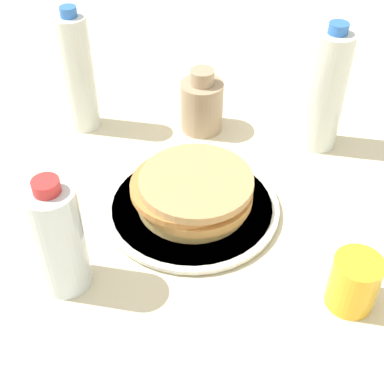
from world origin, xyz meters
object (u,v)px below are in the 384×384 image
Objects in this scene: pancake_stack at (193,191)px; juice_glass at (354,282)px; water_bottle_mid at (59,238)px; water_bottle_far at (326,91)px; water_bottle_near at (78,74)px; plate at (192,207)px; cream_jug at (202,104)px.

juice_glass is at bearing -143.99° from pancake_stack.
pancake_stack is at bearing -63.81° from water_bottle_mid.
water_bottle_mid is 0.54m from water_bottle_far.
water_bottle_near is (0.29, 0.15, 0.08)m from pancake_stack.
pancake_stack is at bearing 36.01° from juice_glass.
water_bottle_near is at bearing 68.92° from water_bottle_far.
water_bottle_near is (0.29, 0.15, 0.11)m from plate.
pancake_stack is 0.31m from water_bottle_far.
plate is 1.46× the size of pancake_stack.
plate is at bearing 114.37° from water_bottle_far.
cream_jug reaches higher than juice_glass.
water_bottle_far reaches higher than juice_glass.
water_bottle_near reaches higher than pancake_stack.
juice_glass reaches higher than plate.
water_bottle_far is (-0.10, -0.21, 0.06)m from cream_jug.
pancake_stack is at bearing 114.60° from water_bottle_far.
water_bottle_mid is at bearing 139.57° from cream_jug.
water_bottle_far reaches higher than cream_jug.
cream_jug reaches higher than plate.
water_bottle_near is 0.46m from water_bottle_far.
pancake_stack is 0.24m from water_bottle_mid.
juice_glass is (-0.23, -0.17, 0.00)m from pancake_stack.
water_bottle_mid is at bearing 171.47° from water_bottle_near.
pancake_stack is at bearing -97.13° from plate.
plate is 0.25m from water_bottle_mid.
water_bottle_near is 1.01× the size of water_bottle_far.
pancake_stack is 1.03× the size of water_bottle_mid.
plate is 1.18× the size of water_bottle_near.
pancake_stack is 0.81× the size of water_bottle_far.
water_bottle_far is at bearing -65.63° from plate.
plate is 0.33m from water_bottle_far.
plate is at bearing 36.34° from juice_glass.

